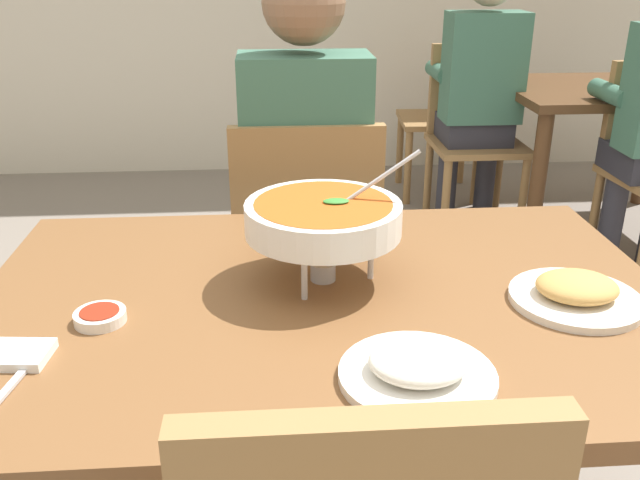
% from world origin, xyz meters
% --- Properties ---
extents(dining_table_main, '(1.31, 0.89, 0.72)m').
position_xyz_m(dining_table_main, '(0.00, 0.00, 0.62)').
color(dining_table_main, brown).
rests_on(dining_table_main, ground_plane).
extents(chair_diner_main, '(0.44, 0.44, 0.90)m').
position_xyz_m(chair_diner_main, '(-0.00, 0.73, 0.51)').
color(chair_diner_main, olive).
rests_on(chair_diner_main, ground_plane).
extents(diner_main, '(0.40, 0.45, 1.31)m').
position_xyz_m(diner_main, '(0.00, 0.76, 0.75)').
color(diner_main, '#2D2D38').
rests_on(diner_main, ground_plane).
extents(curry_bowl, '(0.33, 0.30, 0.26)m').
position_xyz_m(curry_bowl, '(0.00, 0.07, 0.85)').
color(curry_bowl, silver).
rests_on(curry_bowl, dining_table_main).
extents(rice_plate, '(0.24, 0.24, 0.06)m').
position_xyz_m(rice_plate, '(0.12, -0.28, 0.74)').
color(rice_plate, white).
rests_on(rice_plate, dining_table_main).
extents(appetizer_plate, '(0.24, 0.24, 0.06)m').
position_xyz_m(appetizer_plate, '(0.46, -0.06, 0.74)').
color(appetizer_plate, white).
rests_on(appetizer_plate, dining_table_main).
extents(sauce_dish, '(0.09, 0.09, 0.02)m').
position_xyz_m(sauce_dish, '(-0.40, -0.07, 0.74)').
color(sauce_dish, white).
rests_on(sauce_dish, dining_table_main).
extents(napkin_folded, '(0.13, 0.09, 0.02)m').
position_xyz_m(napkin_folded, '(-0.52, -0.18, 0.73)').
color(napkin_folded, white).
rests_on(napkin_folded, dining_table_main).
extents(spoon_utensil, '(0.04, 0.17, 0.01)m').
position_xyz_m(spoon_utensil, '(-0.49, -0.23, 0.73)').
color(spoon_utensil, silver).
rests_on(spoon_utensil, dining_table_main).
extents(dining_table_far, '(1.00, 0.80, 0.72)m').
position_xyz_m(dining_table_far, '(1.54, 2.04, 0.60)').
color(dining_table_far, '#51331C').
rests_on(dining_table_far, ground_plane).
extents(chair_bg_left, '(0.44, 0.44, 0.90)m').
position_xyz_m(chair_bg_left, '(0.92, 2.18, 0.51)').
color(chair_bg_left, olive).
rests_on(chair_bg_left, ground_plane).
extents(chair_bg_right, '(0.47, 0.47, 0.90)m').
position_xyz_m(chair_bg_right, '(0.96, 2.63, 0.51)').
color(chair_bg_right, olive).
rests_on(chair_bg_right, ground_plane).
extents(patron_bg_left, '(0.40, 0.45, 1.31)m').
position_xyz_m(patron_bg_left, '(0.90, 2.07, 0.75)').
color(patron_bg_left, '#2D2D38').
rests_on(patron_bg_left, ground_plane).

